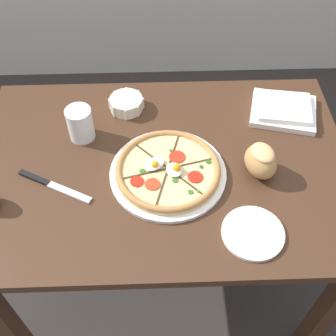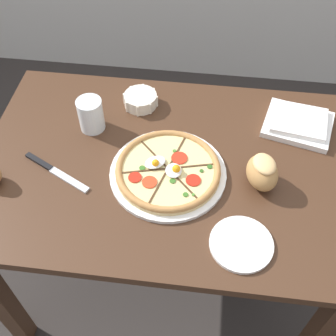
{
  "view_description": "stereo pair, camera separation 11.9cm",
  "coord_description": "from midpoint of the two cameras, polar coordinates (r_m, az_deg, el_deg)",
  "views": [
    {
      "loc": [
        -0.01,
        -0.8,
        1.68
      ],
      "look_at": [
        0.01,
        -0.04,
        0.76
      ],
      "focal_mm": 45.0,
      "sensor_mm": 36.0,
      "label": 1
    },
    {
      "loc": [
        0.11,
        -0.8,
        1.68
      ],
      "look_at": [
        0.01,
        -0.04,
        0.76
      ],
      "focal_mm": 45.0,
      "sensor_mm": 36.0,
      "label": 2
    }
  ],
  "objects": [
    {
      "name": "pizza",
      "position": [
        1.2,
        -2.84,
        -0.53
      ],
      "size": [
        0.34,
        0.34,
        0.05
      ],
      "color": "white",
      "rests_on": "dining_table"
    },
    {
      "name": "bread_piece_mid",
      "position": [
        1.2,
        9.72,
        0.84
      ],
      "size": [
        0.12,
        0.13,
        0.1
      ],
      "rotation": [
        0.0,
        0.0,
        1.94
      ],
      "color": "#B27F47",
      "rests_on": "dining_table"
    },
    {
      "name": "napkin_folded",
      "position": [
        1.42,
        13.07,
        7.57
      ],
      "size": [
        0.24,
        0.22,
        0.04
      ],
      "rotation": [
        0.0,
        0.0,
        -0.25
      ],
      "color": "white",
      "rests_on": "dining_table"
    },
    {
      "name": "knife_main",
      "position": [
        1.25,
        -17.94,
        -2.46
      ],
      "size": [
        0.22,
        0.13,
        0.01
      ],
      "rotation": [
        0.0,
        0.0,
        -0.48
      ],
      "color": "silver",
      "rests_on": "dining_table"
    },
    {
      "name": "ramekin_bowl",
      "position": [
        1.41,
        -8.12,
        8.55
      ],
      "size": [
        0.12,
        0.12,
        0.04
      ],
      "color": "silver",
      "rests_on": "dining_table"
    },
    {
      "name": "ground_plane",
      "position": [
        1.86,
        -2.34,
        -14.09
      ],
      "size": [
        12.0,
        12.0,
        0.0
      ],
      "primitive_type": "plane",
      "color": "#2D2826"
    },
    {
      "name": "water_glass",
      "position": [
        1.32,
        -14.31,
        5.48
      ],
      "size": [
        0.08,
        0.08,
        0.11
      ],
      "color": "white",
      "rests_on": "dining_table"
    },
    {
      "name": "side_saucer",
      "position": [
        1.11,
        8.41,
        -8.91
      ],
      "size": [
        0.16,
        0.16,
        0.01
      ],
      "color": "white",
      "rests_on": "dining_table"
    },
    {
      "name": "dining_table",
      "position": [
        1.34,
        -3.17,
        -2.84
      ],
      "size": [
        1.11,
        0.75,
        0.73
      ],
      "color": "#422819",
      "rests_on": "ground_plane"
    }
  ]
}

